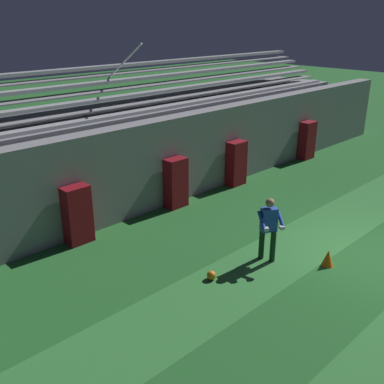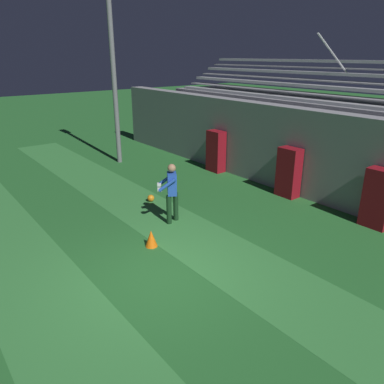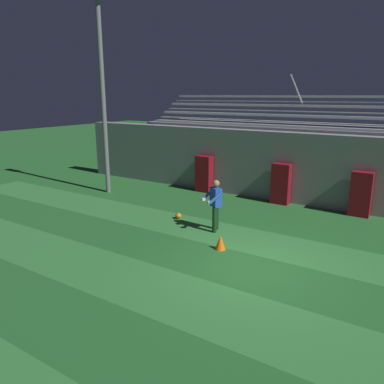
{
  "view_description": "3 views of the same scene",
  "coord_description": "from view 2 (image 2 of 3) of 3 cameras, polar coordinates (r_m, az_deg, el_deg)",
  "views": [
    {
      "loc": [
        -10.42,
        -4.04,
        5.76
      ],
      "look_at": [
        -3.31,
        3.31,
        1.74
      ],
      "focal_mm": 42.0,
      "sensor_mm": 36.0,
      "label": 1
    },
    {
      "loc": [
        5.7,
        -3.62,
        4.41
      ],
      "look_at": [
        -1.78,
        2.23,
        0.89
      ],
      "focal_mm": 35.0,
      "sensor_mm": 36.0,
      "label": 2
    },
    {
      "loc": [
        3.32,
        -8.11,
        4.24
      ],
      "look_at": [
        -3.35,
        2.34,
        1.0
      ],
      "focal_mm": 35.0,
      "sensor_mm": 36.0,
      "label": 3
    }
  ],
  "objects": [
    {
      "name": "ground_plane",
      "position": [
        8.06,
        -4.81,
        -12.9
      ],
      "size": [
        80.0,
        80.0,
        0.0
      ],
      "primitive_type": "plane",
      "color": "#236028"
    },
    {
      "name": "turf_stripe_mid",
      "position": [
        7.35,
        -19.75,
        -17.9
      ],
      "size": [
        28.0,
        1.92,
        0.01
      ],
      "primitive_type": "cube",
      "color": "#337A38",
      "rests_on": "ground"
    },
    {
      "name": "turf_stripe_far",
      "position": [
        8.94,
        4.3,
        -9.26
      ],
      "size": [
        28.0,
        1.92,
        0.01
      ],
      "primitive_type": "cube",
      "color": "#337A38",
      "rests_on": "ground"
    },
    {
      "name": "back_wall",
      "position": [
        11.99,
        21.92,
        4.32
      ],
      "size": [
        24.0,
        0.6,
        2.8
      ],
      "primitive_type": "cube",
      "color": "gray",
      "rests_on": "ground"
    },
    {
      "name": "padding_pillar_gate_left",
      "position": [
        12.48,
        14.52,
        2.9
      ],
      "size": [
        0.71,
        0.44,
        1.61
      ],
      "primitive_type": "cube",
      "color": "maroon",
      "rests_on": "ground"
    },
    {
      "name": "padding_pillar_gate_right",
      "position": [
        11.06,
        26.5,
        -0.9
      ],
      "size": [
        0.71,
        0.44,
        1.61
      ],
      "primitive_type": "cube",
      "color": "maroon",
      "rests_on": "ground"
    },
    {
      "name": "padding_pillar_far_left",
      "position": [
        14.81,
        3.66,
        6.21
      ],
      "size": [
        0.71,
        0.44,
        1.61
      ],
      "primitive_type": "cube",
      "color": "maroon",
      "rests_on": "ground"
    },
    {
      "name": "bleacher_stand",
      "position": [
        13.7,
        26.3,
        5.95
      ],
      "size": [
        18.0,
        3.35,
        5.03
      ],
      "color": "gray",
      "rests_on": "ground"
    },
    {
      "name": "floodlight_pole",
      "position": [
        16.01,
        -12.31,
        23.11
      ],
      "size": [
        0.9,
        0.36,
        8.45
      ],
      "color": "slate",
      "rests_on": "ground"
    },
    {
      "name": "goalkeeper",
      "position": [
        10.14,
        -3.15,
        0.38
      ],
      "size": [
        0.74,
        0.71,
        1.67
      ],
      "color": "#143319",
      "rests_on": "ground"
    },
    {
      "name": "soccer_ball",
      "position": [
        11.92,
        -6.3,
        -0.94
      ],
      "size": [
        0.22,
        0.22,
        0.22
      ],
      "primitive_type": "sphere",
      "color": "orange",
      "rests_on": "ground"
    },
    {
      "name": "traffic_cone",
      "position": [
        9.17,
        -6.24,
        -7.04
      ],
      "size": [
        0.3,
        0.3,
        0.42
      ],
      "primitive_type": "cone",
      "color": "orange",
      "rests_on": "ground"
    }
  ]
}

